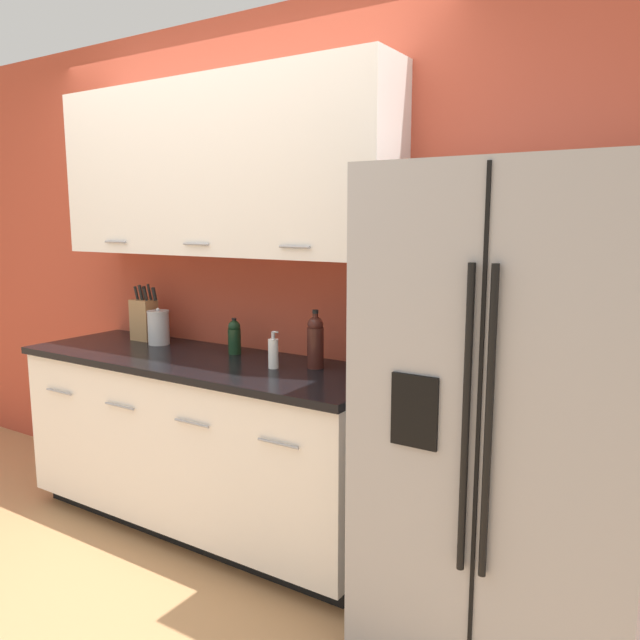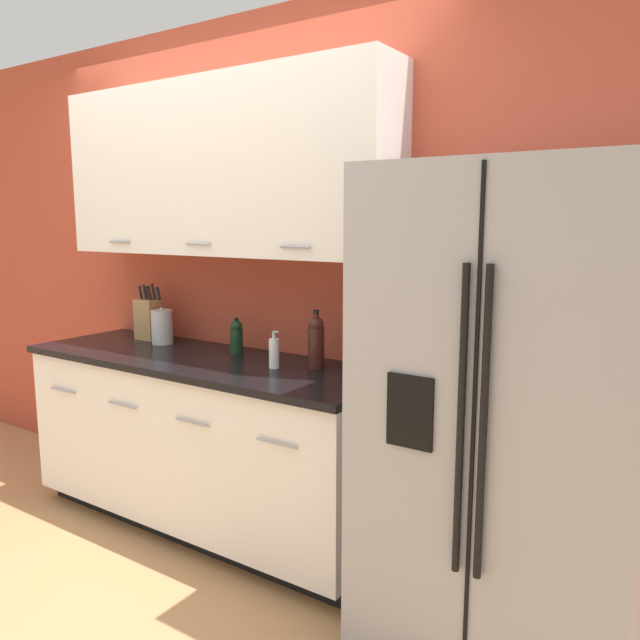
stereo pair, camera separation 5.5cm
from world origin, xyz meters
The scene contains 9 objects.
ground_plane centered at (0.00, 0.00, 0.00)m, with size 14.00×14.00×0.00m, color #B27F51.
wall_back centered at (0.02, 0.96, 1.45)m, with size 10.00×0.39×2.60m.
counter_unit centered at (0.07, 0.68, 0.46)m, with size 1.99×0.64×0.90m.
refrigerator centered at (1.64, 0.60, 0.88)m, with size 0.94×0.79×1.76m.
knife_block centered at (-0.51, 0.84, 1.02)m, with size 0.16×0.10×0.32m.
wine_bottle centered at (0.68, 0.79, 1.03)m, with size 0.08×0.08×0.27m.
soap_dispenser centered at (0.52, 0.68, 0.97)m, with size 0.05×0.05×0.18m.
oil_bottle centered at (0.16, 0.83, 0.99)m, with size 0.07×0.07×0.19m.
steel_canister centered at (-0.35, 0.79, 0.99)m, with size 0.12×0.12×0.20m.
Camera 1 is at (2.21, -1.58, 1.58)m, focal length 35.00 mm.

